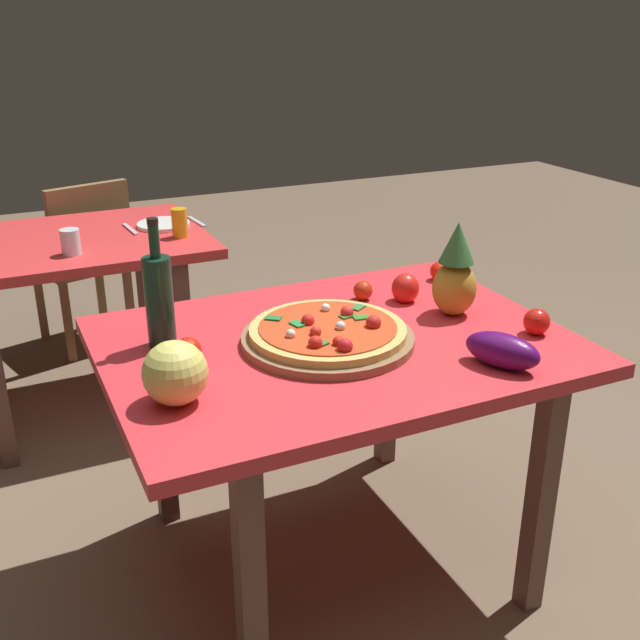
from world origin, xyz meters
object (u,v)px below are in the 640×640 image
dining_chair (85,256)px  fork_utensil (130,229)px  background_table (72,264)px  melon (175,373)px  knife_utensil (196,222)px  tomato_at_corner (537,322)px  dinner_plate (163,224)px  pineapple_left (455,274)px  display_table (336,367)px  pizza (328,330)px  drinking_glass_juice (180,223)px  tomato_by_bottle (188,350)px  drinking_glass_water (71,242)px  bell_pepper (405,288)px  tomato_near_board (363,291)px  wine_bottle (159,299)px  eggplant (502,350)px  pizza_board (328,339)px  tomato_beside_pepper (439,271)px

dining_chair → fork_utensil: size_ratio=4.72×
background_table → melon: 1.52m
melon → knife_utensil: size_ratio=0.85×
tomato_at_corner → dinner_plate: bearing=113.2°
pineapple_left → knife_utensil: 1.40m
display_table → pizza: bearing=-149.4°
drinking_glass_juice → knife_utensil: 0.22m
melon → tomato_by_bottle: melon is taller
pizza → knife_utensil: (0.03, 1.38, -0.04)m
melon → dinner_plate: size_ratio=0.70×
pizza → dinner_plate: 1.38m
drinking_glass_water → dinner_plate: size_ratio=0.44×
pizza → bell_pepper: bearing=28.1°
melon → tomato_near_board: 0.82m
drinking_glass_juice → bell_pepper: bearing=-66.0°
dinner_plate → wine_bottle: bearing=-104.1°
knife_utensil → eggplant: bearing=-84.9°
background_table → eggplant: eggplant is taller
pizza_board → drinking_glass_water: (-0.52, 1.13, 0.04)m
eggplant → display_table: bearing=132.8°
pizza_board → tomato_at_corner: tomato_at_corner is taller
tomato_beside_pepper → drinking_glass_juice: bearing=126.6°
drinking_glass_water → tomato_near_board: bearing=-49.0°
wine_bottle → pizza: bearing=-23.9°
tomato_near_board → knife_utensil: tomato_near_board is taller
display_table → drinking_glass_juice: bearing=95.9°
melon → bell_pepper: size_ratio=1.62×
wine_bottle → tomato_at_corner: (0.97, -0.37, -0.10)m
melon → knife_utensil: melon is taller
pineapple_left → bell_pepper: (-0.08, 0.15, -0.08)m
knife_utensil → pizza: bearing=-96.6°
background_table → pizza_board: (0.50, -1.35, 0.12)m
pineapple_left → tomato_by_bottle: (-0.81, 0.01, -0.09)m
pizza → eggplant: eggplant is taller
pineapple_left → eggplant: 0.37m
tomato_near_board → dinner_plate: bearing=107.7°
pizza_board → tomato_near_board: size_ratio=7.76×
tomato_by_bottle → knife_utensil: bearing=73.0°
pizza_board → fork_utensil: (-0.25, 1.37, -0.01)m
pizza_board → wine_bottle: bearing=156.5°
pineapple_left → tomato_by_bottle: 0.82m
pizza → drinking_glass_juice: (-0.09, 1.19, 0.02)m
tomato_beside_pepper → fork_utensil: size_ratio=0.35×
drinking_glass_juice → drinking_glass_water: (-0.43, -0.06, -0.01)m
tomato_near_board → background_table: bearing=124.2°
tomato_by_bottle → tomato_beside_pepper: (0.94, 0.27, -0.00)m
pizza_board → tomato_beside_pepper: (0.57, 0.31, 0.02)m
background_table → drinking_glass_juice: (0.41, -0.16, 0.16)m
wine_bottle → knife_utensil: size_ratio=1.98×
bell_pepper → fork_utensil: size_ratio=0.52×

